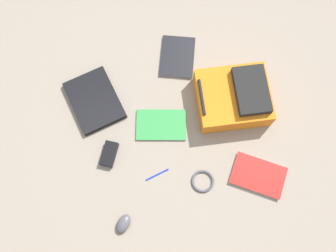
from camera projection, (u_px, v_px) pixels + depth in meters
The scene contains 10 objects.
ground_plane at pixel (174, 125), 2.08m from camera, with size 3.63×3.63×0.00m, color gray.
backpack at pixel (235, 97), 2.05m from camera, with size 0.37×0.41×0.17m.
laptop at pixel (94, 100), 2.11m from camera, with size 0.38×0.32×0.03m.
book_manual at pixel (258, 175), 1.99m from camera, with size 0.29×0.32×0.02m.
book_comic at pixel (177, 57), 2.19m from camera, with size 0.30×0.26×0.01m.
book_red at pixel (161, 125), 2.08m from camera, with size 0.23×0.30×0.01m.
computer_mouse at pixel (123, 224), 1.92m from camera, with size 0.06×0.10×0.04m, color #4C4C51.
cable_coil at pixel (203, 181), 1.99m from camera, with size 0.12×0.12×0.01m, color #4C4C51.
power_brick at pixel (109, 154), 2.02m from camera, with size 0.07×0.13×0.03m, color black.
pen_black at pixel (157, 175), 2.00m from camera, with size 0.01×0.01×0.13m, color #1933B2.
Camera 1 is at (-0.58, 0.17, 1.99)m, focal length 40.89 mm.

